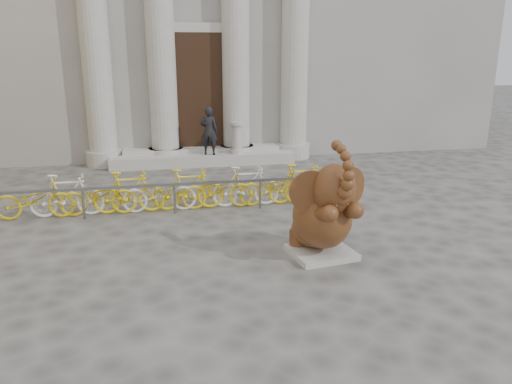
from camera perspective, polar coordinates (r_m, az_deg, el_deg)
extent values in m
plane|color=#474442|center=(7.97, 0.28, -11.65)|extent=(80.00, 80.00, 0.00)
cube|color=black|center=(16.95, -6.45, 11.24)|extent=(2.40, 0.16, 4.00)
cylinder|color=#A8A59E|center=(16.81, -18.00, 16.36)|extent=(0.90, 0.90, 8.00)
cylinder|color=#A8A59E|center=(16.71, -10.88, 16.84)|extent=(0.90, 0.90, 8.00)
cylinder|color=#A8A59E|center=(16.91, -2.36, 17.08)|extent=(0.90, 0.90, 8.00)
cylinder|color=#A8A59E|center=(17.33, 4.49, 17.03)|extent=(0.90, 0.90, 8.00)
cube|color=#A8A59E|center=(16.75, -6.07, 3.86)|extent=(6.00, 1.20, 0.36)
cube|color=#A8A59E|center=(9.43, 7.45, -6.85)|extent=(1.26, 1.16, 0.11)
ellipsoid|color=black|center=(9.48, 6.86, -4.15)|extent=(1.06, 1.03, 0.71)
ellipsoid|color=black|center=(9.20, 7.55, -2.78)|extent=(1.26, 1.49, 1.16)
cylinder|color=black|center=(9.55, 4.81, -5.16)|extent=(0.38, 0.38, 0.29)
cylinder|color=black|center=(9.80, 8.01, -4.69)|extent=(0.38, 0.38, 0.29)
cylinder|color=black|center=(8.64, 7.52, -2.46)|extent=(0.37, 0.70, 0.44)
cylinder|color=black|center=(8.87, 10.32, -2.10)|extent=(0.37, 0.70, 0.44)
ellipsoid|color=black|center=(8.68, 8.91, 0.32)|extent=(0.86, 0.82, 0.89)
cylinder|color=black|center=(8.63, 6.27, 0.03)|extent=(0.76, 0.17, 0.76)
cylinder|color=black|center=(8.98, 10.60, 0.49)|extent=(0.70, 0.39, 0.76)
cone|color=beige|center=(8.48, 8.79, -1.31)|extent=(0.17, 0.26, 0.12)
cone|color=beige|center=(8.61, 10.35, -1.12)|extent=(0.10, 0.26, 0.12)
cube|color=slate|center=(11.60, -9.36, 0.85)|extent=(8.09, 0.06, 0.06)
cylinder|color=slate|center=(11.82, -19.12, -1.32)|extent=(0.06, 0.06, 0.70)
cylinder|color=slate|center=(11.70, -9.28, -0.80)|extent=(0.06, 0.06, 0.70)
cylinder|color=slate|center=(11.91, 0.47, -0.27)|extent=(0.06, 0.06, 0.70)
cylinder|color=slate|center=(12.39, 8.76, 0.19)|extent=(0.06, 0.06, 0.70)
imported|color=yellow|center=(12.22, -24.03, -0.55)|extent=(1.70, 0.50, 1.00)
imported|color=silver|center=(12.08, -20.85, -0.38)|extent=(1.66, 0.47, 1.00)
imported|color=yellow|center=(11.98, -17.61, -0.21)|extent=(1.70, 0.50, 1.00)
imported|color=yellow|center=(11.92, -14.33, -0.03)|extent=(1.66, 0.47, 1.00)
imported|color=silver|center=(11.89, -11.02, 0.15)|extent=(1.70, 0.50, 1.00)
imported|color=yellow|center=(11.91, -7.70, 0.32)|extent=(1.66, 0.47, 1.00)
imported|color=yellow|center=(11.96, -4.41, 0.50)|extent=(1.70, 0.50, 1.00)
imported|color=silver|center=(12.06, -1.16, 0.67)|extent=(1.66, 0.47, 1.00)
imported|color=yellow|center=(12.19, 2.03, 0.83)|extent=(1.70, 0.50, 1.00)
imported|color=yellow|center=(12.36, 5.15, 0.99)|extent=(1.66, 0.47, 1.00)
imported|color=black|center=(16.29, -5.40, 6.96)|extent=(0.65, 0.51, 1.55)
cylinder|color=#A8A59E|center=(16.53, -2.18, 4.64)|extent=(0.43, 0.43, 0.13)
cylinder|color=#A8A59E|center=(16.46, -2.20, 6.07)|extent=(0.30, 0.30, 0.97)
cylinder|color=#A8A59E|center=(16.37, -2.22, 7.85)|extent=(0.43, 0.43, 0.11)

